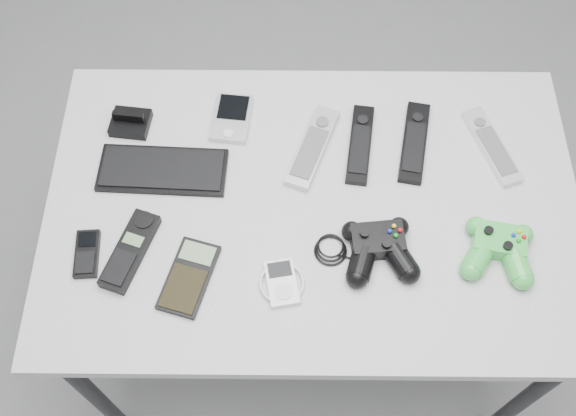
{
  "coord_description": "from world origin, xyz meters",
  "views": [
    {
      "loc": [
        -0.13,
        -0.65,
        1.96
      ],
      "look_at": [
        -0.14,
        0.01,
        0.76
      ],
      "focal_mm": 42.0,
      "sensor_mm": 36.0,
      "label": 1
    }
  ],
  "objects_px": {
    "remote_black_b": "(414,142)",
    "mobile_phone": "(87,254)",
    "pda_keyboard": "(163,170)",
    "cordless_handset": "(130,251)",
    "pda": "(232,118)",
    "controller_black": "(379,247)",
    "desk": "(312,219)",
    "remote_silver_a": "(313,147)",
    "remote_black_a": "(360,144)",
    "remote_silver_b": "(492,146)",
    "mp3_player": "(282,283)",
    "calculator": "(189,277)",
    "controller_green": "(499,247)"
  },
  "relations": [
    {
      "from": "remote_silver_b",
      "to": "mp3_player",
      "type": "distance_m",
      "value": 0.55
    },
    {
      "from": "remote_black_b",
      "to": "mobile_phone",
      "type": "relative_size",
      "value": 2.04
    },
    {
      "from": "desk",
      "to": "remote_silver_a",
      "type": "bearing_deg",
      "value": 90.25
    },
    {
      "from": "desk",
      "to": "remote_silver_a",
      "type": "xyz_separation_m",
      "value": [
        -0.0,
        0.13,
        0.08
      ]
    },
    {
      "from": "cordless_handset",
      "to": "mp3_player",
      "type": "height_order",
      "value": "cordless_handset"
    },
    {
      "from": "mp3_player",
      "to": "controller_black",
      "type": "xyz_separation_m",
      "value": [
        0.19,
        0.07,
        0.02
      ]
    },
    {
      "from": "desk",
      "to": "pda_keyboard",
      "type": "xyz_separation_m",
      "value": [
        -0.32,
        0.08,
        0.07
      ]
    },
    {
      "from": "pda_keyboard",
      "to": "cordless_handset",
      "type": "relative_size",
      "value": 1.56
    },
    {
      "from": "controller_green",
      "to": "remote_black_a",
      "type": "bearing_deg",
      "value": 146.73
    },
    {
      "from": "remote_silver_b",
      "to": "controller_black",
      "type": "xyz_separation_m",
      "value": [
        -0.26,
        -0.25,
        0.01
      ]
    },
    {
      "from": "mobile_phone",
      "to": "controller_black",
      "type": "relative_size",
      "value": 0.41
    },
    {
      "from": "calculator",
      "to": "controller_black",
      "type": "distance_m",
      "value": 0.38
    },
    {
      "from": "pda",
      "to": "controller_black",
      "type": "bearing_deg",
      "value": -40.44
    },
    {
      "from": "remote_black_a",
      "to": "controller_green",
      "type": "distance_m",
      "value": 0.36
    },
    {
      "from": "pda_keyboard",
      "to": "calculator",
      "type": "height_order",
      "value": "same"
    },
    {
      "from": "pda_keyboard",
      "to": "cordless_handset",
      "type": "xyz_separation_m",
      "value": [
        -0.04,
        -0.19,
        0.01
      ]
    },
    {
      "from": "remote_black_a",
      "to": "mobile_phone",
      "type": "relative_size",
      "value": 1.97
    },
    {
      "from": "desk",
      "to": "cordless_handset",
      "type": "xyz_separation_m",
      "value": [
        -0.36,
        -0.12,
        0.08
      ]
    },
    {
      "from": "remote_black_a",
      "to": "calculator",
      "type": "distance_m",
      "value": 0.47
    },
    {
      "from": "pda_keyboard",
      "to": "pda",
      "type": "height_order",
      "value": "pda"
    },
    {
      "from": "pda",
      "to": "mp3_player",
      "type": "bearing_deg",
      "value": -67.53
    },
    {
      "from": "mp3_player",
      "to": "controller_green",
      "type": "relative_size",
      "value": 0.62
    },
    {
      "from": "remote_black_b",
      "to": "pda",
      "type": "bearing_deg",
      "value": -178.16
    },
    {
      "from": "mobile_phone",
      "to": "calculator",
      "type": "xyz_separation_m",
      "value": [
        0.21,
        -0.05,
        -0.0
      ]
    },
    {
      "from": "pda_keyboard",
      "to": "remote_silver_a",
      "type": "xyz_separation_m",
      "value": [
        0.32,
        0.06,
        0.0
      ]
    },
    {
      "from": "remote_silver_a",
      "to": "mobile_phone",
      "type": "bearing_deg",
      "value": -130.34
    },
    {
      "from": "pda",
      "to": "calculator",
      "type": "distance_m",
      "value": 0.39
    },
    {
      "from": "cordless_handset",
      "to": "controller_black",
      "type": "xyz_separation_m",
      "value": [
        0.49,
        0.01,
        0.01
      ]
    },
    {
      "from": "controller_black",
      "to": "desk",
      "type": "bearing_deg",
      "value": 133.27
    },
    {
      "from": "remote_silver_a",
      "to": "remote_black_a",
      "type": "xyz_separation_m",
      "value": [
        0.1,
        0.01,
        -0.0
      ]
    },
    {
      "from": "pda_keyboard",
      "to": "cordless_handset",
      "type": "distance_m",
      "value": 0.2
    },
    {
      "from": "remote_silver_b",
      "to": "cordless_handset",
      "type": "xyz_separation_m",
      "value": [
        -0.75,
        -0.26,
        0.0
      ]
    },
    {
      "from": "pda_keyboard",
      "to": "calculator",
      "type": "distance_m",
      "value": 0.26
    },
    {
      "from": "remote_silver_a",
      "to": "controller_green",
      "type": "distance_m",
      "value": 0.44
    },
    {
      "from": "pda",
      "to": "controller_black",
      "type": "relative_size",
      "value": 0.5
    },
    {
      "from": "remote_black_a",
      "to": "controller_black",
      "type": "bearing_deg",
      "value": -76.9
    },
    {
      "from": "remote_silver_b",
      "to": "controller_black",
      "type": "distance_m",
      "value": 0.36
    },
    {
      "from": "remote_black_a",
      "to": "controller_black",
      "type": "height_order",
      "value": "controller_black"
    },
    {
      "from": "pda",
      "to": "mp3_player",
      "type": "distance_m",
      "value": 0.41
    },
    {
      "from": "desk",
      "to": "controller_black",
      "type": "distance_m",
      "value": 0.19
    },
    {
      "from": "mobile_phone",
      "to": "mp3_player",
      "type": "height_order",
      "value": "same"
    },
    {
      "from": "remote_silver_a",
      "to": "cordless_handset",
      "type": "xyz_separation_m",
      "value": [
        -0.36,
        -0.25,
        0.0
      ]
    },
    {
      "from": "pda",
      "to": "controller_green",
      "type": "height_order",
      "value": "controller_green"
    },
    {
      "from": "cordless_handset",
      "to": "mp3_player",
      "type": "bearing_deg",
      "value": 7.18
    },
    {
      "from": "mp3_player",
      "to": "remote_black_a",
      "type": "bearing_deg",
      "value": 52.74
    },
    {
      "from": "remote_silver_a",
      "to": "controller_black",
      "type": "xyz_separation_m",
      "value": [
        0.13,
        -0.24,
        0.01
      ]
    },
    {
      "from": "pda_keyboard",
      "to": "remote_black_b",
      "type": "bearing_deg",
      "value": 10.38
    },
    {
      "from": "desk",
      "to": "calculator",
      "type": "distance_m",
      "value": 0.3
    },
    {
      "from": "remote_silver_a",
      "to": "remote_black_b",
      "type": "xyz_separation_m",
      "value": [
        0.22,
        0.02,
        -0.0
      ]
    },
    {
      "from": "remote_silver_b",
      "to": "calculator",
      "type": "xyz_separation_m",
      "value": [
        -0.63,
        -0.31,
        -0.0
      ]
    }
  ]
}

